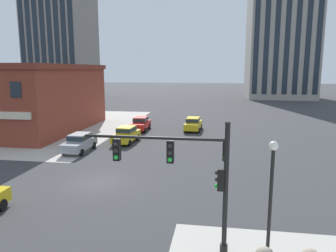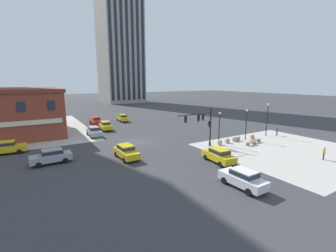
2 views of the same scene
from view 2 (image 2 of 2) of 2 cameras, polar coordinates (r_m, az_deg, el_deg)
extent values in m
plane|color=#38383A|center=(36.32, -7.50, -4.01)|extent=(320.00, 320.00, 0.00)
cube|color=#B7B2A8|center=(36.12, 27.28, -5.25)|extent=(20.00, 19.00, 0.02)
cylinder|color=black|center=(34.58, 10.33, -4.44)|extent=(0.32, 0.32, 0.50)
cylinder|color=black|center=(34.00, 10.48, -0.29)|extent=(0.20, 0.20, 5.60)
cylinder|color=black|center=(31.81, 6.71, 2.84)|extent=(5.79, 0.12, 0.12)
cylinder|color=black|center=(34.37, 9.58, 2.86)|extent=(0.11, 1.80, 0.11)
cube|color=black|center=(32.31, 7.63, 1.96)|extent=(0.28, 0.28, 0.90)
sphere|color=#282828|center=(32.14, 7.82, 2.41)|extent=(0.18, 0.18, 0.18)
sphere|color=#282828|center=(32.18, 7.80, 1.92)|extent=(0.18, 0.18, 0.18)
sphere|color=green|center=(32.23, 7.79, 1.43)|extent=(0.18, 0.18, 0.18)
cube|color=black|center=(30.96, 4.42, 1.63)|extent=(0.28, 0.28, 0.90)
sphere|color=#282828|center=(30.79, 4.60, 2.11)|extent=(0.18, 0.18, 0.18)
sphere|color=#282828|center=(30.84, 4.59, 1.59)|extent=(0.18, 0.18, 0.18)
sphere|color=green|center=(30.88, 4.58, 1.08)|extent=(0.18, 0.18, 0.18)
cube|color=black|center=(33.78, 10.26, 0.46)|extent=(0.28, 0.28, 0.90)
sphere|color=#282828|center=(33.63, 10.07, 0.91)|extent=(0.18, 0.18, 0.18)
sphere|color=#282828|center=(33.67, 10.05, 0.44)|extent=(0.18, 0.18, 0.18)
sphere|color=green|center=(33.73, 10.04, -0.03)|extent=(0.18, 0.18, 0.18)
cube|color=black|center=(35.05, 8.70, 2.13)|extent=(0.28, 0.28, 0.90)
sphere|color=#282828|center=(34.89, 8.88, 2.55)|extent=(0.18, 0.18, 0.18)
sphere|color=#282828|center=(34.93, 8.87, 2.10)|extent=(0.18, 0.18, 0.18)
sphere|color=green|center=(34.97, 8.85, 1.64)|extent=(0.18, 0.18, 0.18)
sphere|color=gray|center=(35.28, 12.72, -4.00)|extent=(0.75, 0.75, 0.75)
sphere|color=gray|center=(36.57, 14.53, -3.56)|extent=(0.75, 0.75, 0.75)
sphere|color=gray|center=(37.92, 16.14, -3.13)|extent=(0.75, 0.75, 0.75)
sphere|color=gray|center=(38.49, 16.96, -2.97)|extent=(0.75, 0.75, 0.75)
sphere|color=gray|center=(40.59, 20.19, -2.46)|extent=(0.75, 0.75, 0.75)
cube|color=#8E6B4C|center=(36.40, 19.92, -3.84)|extent=(1.80, 0.48, 0.10)
cube|color=#665B51|center=(35.93, 19.19, -4.38)|extent=(0.24, 0.41, 0.39)
cube|color=#665B51|center=(37.00, 20.58, -4.04)|extent=(0.24, 0.41, 0.39)
cube|color=#8E6B4C|center=(38.16, 20.93, -3.24)|extent=(1.82, 0.57, 0.10)
cube|color=#665B51|center=(37.70, 20.21, -3.74)|extent=(0.26, 0.42, 0.39)
cube|color=#665B51|center=(38.74, 21.59, -3.45)|extent=(0.26, 0.42, 0.39)
cylinder|color=#333333|center=(33.91, 34.19, -6.23)|extent=(0.13, 0.13, 0.81)
cylinder|color=#333333|center=(33.74, 34.12, -6.30)|extent=(0.13, 0.13, 0.81)
cube|color=gold|center=(33.65, 34.28, -5.13)|extent=(0.37, 0.26, 0.58)
cylinder|color=gold|center=(33.86, 34.38, -5.00)|extent=(0.09, 0.09, 0.55)
cylinder|color=gold|center=(33.43, 34.20, -5.17)|extent=(0.09, 0.09, 0.55)
sphere|color=beige|center=(33.55, 34.36, -4.43)|extent=(0.22, 0.22, 0.22)
cylinder|color=#333333|center=(44.74, 25.45, -1.65)|extent=(0.13, 0.13, 0.76)
cylinder|color=#333333|center=(44.58, 25.35, -1.69)|extent=(0.13, 0.13, 0.76)
cube|color=blue|center=(44.53, 25.46, -0.85)|extent=(0.36, 0.25, 0.54)
cylinder|color=blue|center=(44.73, 25.59, -0.78)|extent=(0.09, 0.09, 0.51)
cylinder|color=blue|center=(44.32, 25.34, -0.86)|extent=(0.09, 0.09, 0.51)
sphere|color=#997051|center=(44.46, 25.51, -0.34)|extent=(0.21, 0.21, 0.21)
cylinder|color=black|center=(35.24, 12.58, -0.84)|extent=(0.14, 0.14, 4.55)
sphere|color=white|center=(34.84, 12.75, 3.11)|extent=(0.36, 0.36, 0.36)
cylinder|color=black|center=(39.15, 18.80, 0.06)|extent=(0.14, 0.14, 4.63)
sphere|color=white|center=(38.78, 19.03, 3.68)|extent=(0.36, 0.36, 0.36)
cylinder|color=black|center=(43.22, 23.36, 1.16)|extent=(0.14, 0.14, 5.29)
sphere|color=white|center=(42.88, 23.65, 4.89)|extent=(0.36, 0.36, 0.36)
cube|color=gold|center=(27.80, 12.43, -7.37)|extent=(2.11, 4.53, 0.76)
cube|color=gold|center=(27.49, 12.69, -6.11)|extent=(1.66, 2.22, 0.60)
cube|color=#232D38|center=(27.49, 12.69, -6.11)|extent=(1.70, 2.32, 0.40)
cylinder|color=black|center=(28.45, 9.33, -7.64)|extent=(0.27, 0.66, 0.64)
cylinder|color=black|center=(29.42, 11.99, -7.10)|extent=(0.27, 0.66, 0.64)
cylinder|color=black|center=(26.43, 12.86, -9.24)|extent=(0.27, 0.66, 0.64)
cylinder|color=black|center=(27.48, 15.58, -8.58)|extent=(0.27, 0.66, 0.64)
cube|color=gold|center=(55.86, -11.21, 1.86)|extent=(2.01, 4.49, 0.76)
cube|color=gold|center=(55.62, -11.19, 2.53)|extent=(1.61, 2.19, 0.60)
cube|color=#232D38|center=(55.62, -11.19, 2.53)|extent=(1.65, 2.28, 0.40)
cylinder|color=black|center=(56.98, -12.41, 1.60)|extent=(0.26, 0.65, 0.64)
cylinder|color=black|center=(57.45, -10.80, 1.74)|extent=(0.26, 0.65, 0.64)
cylinder|color=black|center=(54.39, -11.61, 1.20)|extent=(0.26, 0.65, 0.64)
cylinder|color=black|center=(54.88, -9.94, 1.34)|extent=(0.26, 0.65, 0.64)
cube|color=#99999E|center=(29.97, -27.03, -7.00)|extent=(4.46, 1.91, 0.76)
cube|color=#99999E|center=(29.79, -26.85, -5.71)|extent=(2.16, 1.57, 0.60)
cube|color=#232D38|center=(29.79, -26.85, -5.71)|extent=(2.25, 1.61, 0.40)
cylinder|color=black|center=(29.19, -29.45, -8.47)|extent=(0.65, 0.24, 0.64)
cylinder|color=black|center=(30.79, -29.69, -7.53)|extent=(0.65, 0.24, 0.64)
cylinder|color=black|center=(29.44, -24.12, -7.83)|extent=(0.65, 0.24, 0.64)
cylinder|color=black|center=(31.02, -24.64, -6.94)|extent=(0.65, 0.24, 0.64)
cube|color=#99999E|center=(41.76, -17.86, -1.50)|extent=(1.85, 4.43, 0.76)
cube|color=#99999E|center=(41.77, -17.96, -0.55)|extent=(1.54, 2.14, 0.60)
cube|color=#232D38|center=(41.77, -17.96, -0.55)|extent=(1.58, 2.23, 0.40)
cylinder|color=black|center=(40.72, -16.26, -2.26)|extent=(0.23, 0.64, 0.64)
cylinder|color=black|center=(40.37, -18.56, -2.51)|extent=(0.23, 0.64, 0.64)
cylinder|color=black|center=(43.32, -17.15, -1.54)|extent=(0.23, 0.64, 0.64)
cylinder|color=black|center=(42.99, -19.32, -1.76)|extent=(0.23, 0.64, 0.64)
cube|color=gold|center=(46.61, -15.23, -0.10)|extent=(2.08, 4.52, 0.76)
cube|color=gold|center=(46.63, -15.32, 0.75)|extent=(1.65, 2.22, 0.60)
cube|color=#232D38|center=(46.63, -15.32, 0.75)|extent=(1.69, 2.31, 0.40)
cylinder|color=black|center=(45.55, -13.82, -0.77)|extent=(0.27, 0.65, 0.64)
cylinder|color=black|center=(45.20, -15.88, -0.96)|extent=(0.27, 0.65, 0.64)
cylinder|color=black|center=(48.16, -14.59, -0.18)|extent=(0.27, 0.65, 0.64)
cylinder|color=black|center=(47.83, -16.54, -0.35)|extent=(0.27, 0.65, 0.64)
cube|color=gold|center=(36.85, -35.02, -4.60)|extent=(4.52, 2.09, 0.76)
cube|color=gold|center=(36.72, -35.37, -3.60)|extent=(2.22, 1.65, 0.60)
cube|color=#232D38|center=(36.72, -35.37, -3.60)|extent=(2.31, 1.70, 0.40)
cylinder|color=black|center=(37.56, -32.74, -4.69)|extent=(0.65, 0.27, 0.64)
cylinder|color=black|center=(35.95, -32.98, -5.35)|extent=(0.65, 0.27, 0.64)
cube|color=gold|center=(28.89, -10.29, -6.58)|extent=(1.89, 4.45, 0.76)
cube|color=gold|center=(28.83, -10.45, -5.22)|extent=(1.56, 2.15, 0.60)
cube|color=#232D38|center=(28.83, -10.45, -5.22)|extent=(1.59, 2.24, 0.40)
cylinder|color=black|center=(28.14, -7.59, -7.79)|extent=(0.24, 0.65, 0.64)
cylinder|color=black|center=(27.51, -10.76, -8.34)|extent=(0.24, 0.65, 0.64)
cylinder|color=black|center=(30.51, -9.82, -6.36)|extent=(0.24, 0.65, 0.64)
cylinder|color=black|center=(29.93, -12.77, -6.82)|extent=(0.24, 0.65, 0.64)
cube|color=red|center=(53.12, -17.49, 1.10)|extent=(1.79, 4.41, 0.76)
cube|color=red|center=(53.16, -17.58, 1.84)|extent=(1.51, 2.12, 0.60)
cube|color=#232D38|center=(53.16, -17.58, 1.84)|extent=(1.54, 2.21, 0.40)
cylinder|color=black|center=(52.09, -16.20, 0.56)|extent=(0.22, 0.64, 0.64)
cylinder|color=black|center=(51.68, -17.98, 0.38)|extent=(0.22, 0.64, 0.64)
cylinder|color=black|center=(54.69, -16.98, 0.99)|extent=(0.22, 0.64, 0.64)
cylinder|color=black|center=(54.30, -18.69, 0.83)|extent=(0.22, 0.64, 0.64)
cube|color=silver|center=(22.07, 18.00, -12.59)|extent=(1.86, 4.44, 0.76)
cube|color=silver|center=(21.73, 18.42, -11.05)|extent=(1.54, 2.15, 0.60)
cube|color=#232D38|center=(21.73, 18.42, -11.05)|extent=(1.58, 2.23, 0.40)
cylinder|color=black|center=(22.45, 13.80, -13.00)|extent=(0.23, 0.64, 0.64)
cylinder|color=black|center=(23.61, 16.66, -11.93)|extent=(0.23, 0.64, 0.64)
cylinder|color=black|center=(20.87, 19.42, -15.24)|extent=(0.23, 0.64, 0.64)
cylinder|color=black|center=(22.12, 22.17, -13.91)|extent=(0.23, 0.64, 0.64)
cube|color=#1E2833|center=(40.27, -32.74, 4.03)|extent=(1.10, 0.08, 1.50)
cube|color=#1E2833|center=(40.38, -27.01, 4.59)|extent=(1.10, 0.08, 1.50)
cube|color=#9E998E|center=(113.73, -12.19, 25.97)|extent=(16.49, 18.20, 78.51)
cube|color=#1E2833|center=(103.19, -14.45, 27.49)|extent=(1.20, 0.10, 75.37)
cube|color=#1E2833|center=(103.92, -13.05, 27.42)|extent=(1.20, 0.10, 75.37)
cube|color=#1E2833|center=(104.69, -11.68, 27.35)|extent=(1.20, 0.10, 75.37)
cube|color=#1E2833|center=(105.51, -10.33, 27.26)|extent=(1.20, 0.10, 75.37)
cube|color=#1E2833|center=(106.37, -9.00, 27.16)|extent=(1.20, 0.10, 75.37)
cube|color=#1E2833|center=(107.28, -7.70, 27.05)|extent=(1.20, 0.10, 75.37)
cube|color=#1E2833|center=(108.24, -6.42, 26.93)|extent=(1.20, 0.10, 75.37)
camera|label=1|loc=(25.34, 29.13, 5.67)|focal=34.24mm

